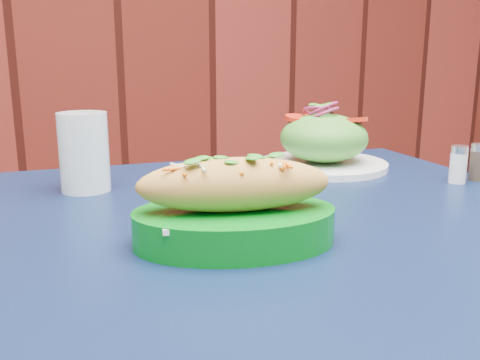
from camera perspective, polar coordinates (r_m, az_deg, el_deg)
name	(u,v)px	position (r m, az deg, el deg)	size (l,w,h in m)	color
cafe_table	(293,273)	(0.76, 5.62, -9.83)	(0.88, 0.88, 0.75)	black
banh_mi_basket	(235,207)	(0.60, -0.59, -2.91)	(0.26, 0.21, 0.11)	#026E13
salad_plate	(324,143)	(1.01, 8.91, 3.95)	(0.24, 0.24, 0.12)	white
water_glass	(84,152)	(0.86, -16.30, 2.87)	(0.08, 0.08, 0.12)	silver
salt_shaker	(458,164)	(0.95, 22.26, 1.54)	(0.03, 0.03, 0.06)	white
pepper_shaker	(478,162)	(0.99, 24.05, 1.75)	(0.03, 0.03, 0.06)	#3F3326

